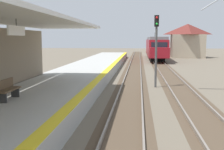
{
  "coord_description": "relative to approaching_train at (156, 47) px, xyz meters",
  "views": [
    {
      "loc": [
        2.44,
        0.75,
        3.5
      ],
      "look_at": [
        1.38,
        11.59,
        2.1
      ],
      "focal_mm": 44.71,
      "sensor_mm": 36.0,
      "label": 1
    }
  ],
  "objects": [
    {
      "name": "distant_trackside_house",
      "position": [
        6.27,
        5.3,
        1.16
      ],
      "size": [
        6.6,
        5.28,
        6.4
      ],
      "color": "tan",
      "rests_on": "ground"
    },
    {
      "name": "approaching_train",
      "position": [
        0.0,
        0.0,
        0.0
      ],
      "size": [
        2.93,
        19.6,
        4.76
      ],
      "color": "maroon",
      "rests_on": "ground"
    },
    {
      "name": "station_platform",
      "position": [
        -7.8,
        -34.27,
        -1.73
      ],
      "size": [
        5.0,
        80.0,
        0.91
      ],
      "color": "#A8A8A3",
      "rests_on": "ground"
    },
    {
      "name": "platform_bench",
      "position": [
        -8.52,
        -38.19,
        -0.8
      ],
      "size": [
        0.45,
        1.6,
        0.88
      ],
      "color": "brown",
      "rests_on": "station_platform"
    },
    {
      "name": "track_pair_nearest_platform",
      "position": [
        -3.4,
        -30.27,
        -2.13
      ],
      "size": [
        2.34,
        120.0,
        0.16
      ],
      "color": "#4C3D2D",
      "rests_on": "ground"
    },
    {
      "name": "rail_signal_post",
      "position": [
        -1.66,
        -29.12,
        1.02
      ],
      "size": [
        0.32,
        0.34,
        5.2
      ],
      "color": "#4C4C4C",
      "rests_on": "ground"
    },
    {
      "name": "track_pair_middle",
      "position": [
        -0.0,
        -30.27,
        -2.13
      ],
      "size": [
        2.34,
        120.0,
        0.16
      ],
      "color": "#4C3D2D",
      "rests_on": "ground"
    }
  ]
}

